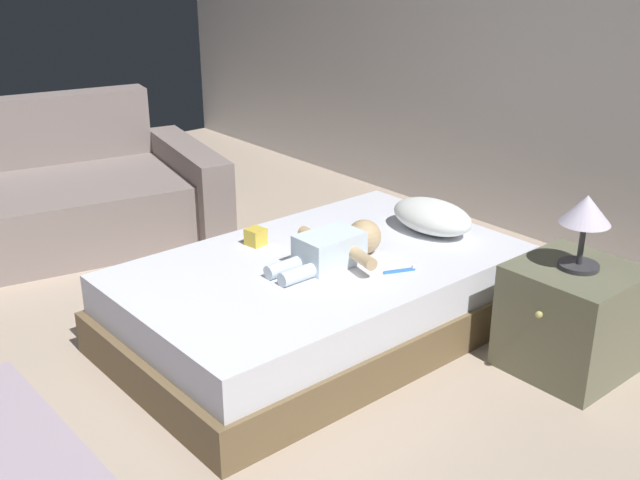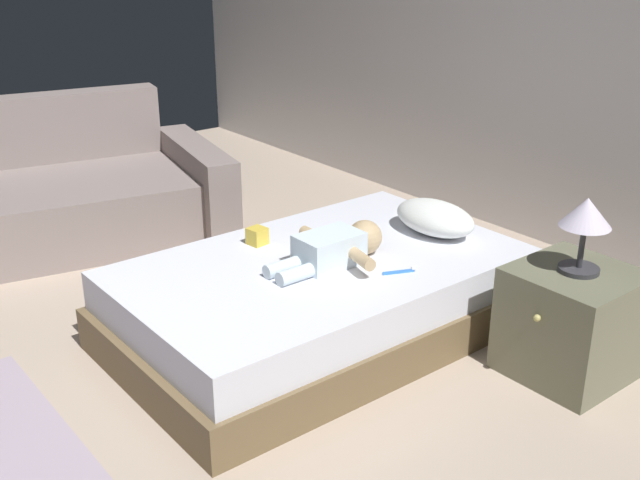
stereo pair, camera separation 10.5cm
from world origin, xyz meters
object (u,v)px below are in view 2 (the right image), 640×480
Objects in this scene: pillow at (435,218)px; nightstand at (571,322)px; lamp at (586,218)px; couch at (47,198)px; toy_block at (257,236)px; bed at (320,298)px; baby at (336,248)px; toothbrush at (401,271)px.

pillow is 0.87m from nightstand.
pillow is 1.41× the size of lamp.
couch is 23.90× the size of toy_block.
bed is 3.13× the size of baby.
baby is 0.27× the size of couch.
bed is 0.43m from toy_block.
bed is 0.86× the size of couch.
toy_block is (-1.27, -0.73, 0.18)m from nightstand.
toy_block is (-0.43, -0.77, -0.04)m from pillow.
lamp is 1.49m from toy_block.
couch is 1.71m from toy_block.
nightstand is (0.93, 0.62, 0.05)m from bed.
baby is 1.20× the size of nightstand.
toothbrush is 0.75m from nightstand.
couch reaches higher than nightstand.
pillow is (0.08, 0.66, 0.27)m from bed.
lamp is at bearing 35.77° from toothbrush.
lamp is (0.86, 0.58, 0.26)m from baby.
toothbrush is at bearing 24.31° from toy_block.
baby is 0.31m from toothbrush.
baby is at bearing -146.18° from lamp.
couch is 4.37× the size of nightstand.
couch reaches higher than baby.
baby is 1.89× the size of lamp.
pillow is at bearing 117.73° from toothbrush.
baby is (0.06, 0.04, 0.26)m from bed.
pillow reaches higher than toothbrush.
lamp reaches higher than baby.
bed is at bearing 15.40° from couch.
nightstand is 1.48m from toy_block.
baby is at bearing -146.18° from nightstand.
couch reaches higher than bed.
couch is (-1.98, -0.55, 0.08)m from bed.
couch is at bearing -164.60° from bed.
lamp reaches higher than bed.
nightstand is 1.58× the size of lamp.
baby reaches higher than toy_block.
toothbrush is at bearing 30.05° from bed.
couch is 6.89× the size of lamp.
nightstand is (0.84, -0.04, -0.22)m from pillow.
bed is at bearing -146.33° from baby.
pillow reaches higher than nightstand.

